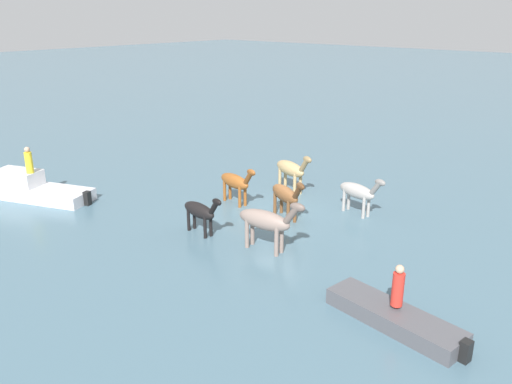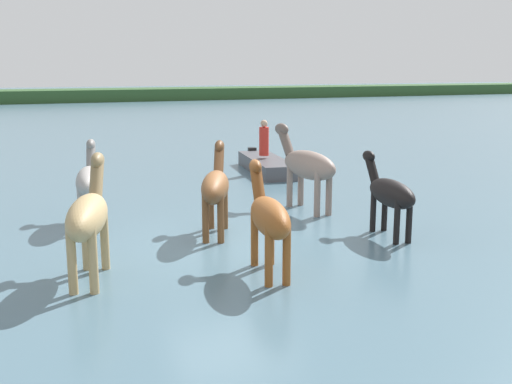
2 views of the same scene
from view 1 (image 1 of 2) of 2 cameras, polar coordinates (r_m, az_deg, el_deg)
name	(u,v)px [view 1 (image 1 of 2)]	position (r m, az deg, el deg)	size (l,w,h in m)	color
ground_plane	(272,215)	(21.48, 1.74, -2.59)	(200.29, 200.29, 0.00)	#476675
horse_chestnut_trailing	(291,169)	(24.02, 3.92, 2.53)	(1.14, 2.55, 1.98)	tan
horse_dun_straggler	(236,182)	(22.46, -2.25, 1.13)	(0.84, 2.37, 1.83)	brown
horse_pinto_flank	(200,211)	(19.50, -6.16, -2.10)	(0.65, 2.18, 1.68)	black
horse_dark_mare	(286,195)	(20.81, 3.33, -0.31)	(1.30, 2.36, 1.88)	brown
horse_mid_herd	(358,192)	(21.67, 11.23, 0.03)	(0.88, 2.34, 1.80)	#9E9993
horse_lead	(266,221)	(17.97, 1.16, -3.20)	(0.85, 2.66, 2.06)	gray
boat_tender_starboard	(30,190)	(25.61, -23.66, 0.18)	(3.63, 5.93, 1.37)	silver
boat_motor_center	(395,320)	(14.80, 15.04, -13.49)	(1.61, 4.15, 0.72)	#4C4C51
person_watcher_seated	(29,161)	(24.92, -23.78, 3.15)	(0.32, 0.32, 1.19)	yellow
person_spotter_bow	(398,287)	(14.41, 15.39, -10.05)	(0.32, 0.32, 1.19)	red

